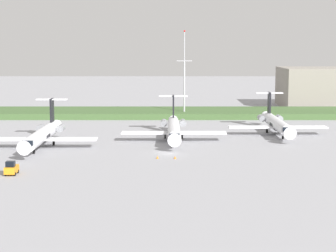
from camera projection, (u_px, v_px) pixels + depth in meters
ground_plane at (168, 131)px, 142.78m from camera, size 500.00×500.00×0.00m
grass_berm at (168, 113)px, 172.40m from camera, size 320.00×20.00×1.73m
regional_jet_nearest at (43, 134)px, 119.89m from camera, size 22.81×31.00×9.00m
regional_jet_second at (174, 129)px, 128.40m from camera, size 22.81×31.00×9.00m
regional_jet_third at (277, 123)px, 137.16m from camera, size 22.81×31.00×9.00m
antenna_mast at (185, 82)px, 167.16m from camera, size 4.40×0.50×24.92m
baggage_tug at (12, 168)px, 94.17m from camera, size 1.72×3.20×2.30m
safety_cone_front_marker at (158, 157)px, 107.43m from camera, size 0.44×0.44×0.55m
safety_cone_mid_marker at (175, 157)px, 107.33m from camera, size 0.44×0.44×0.55m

